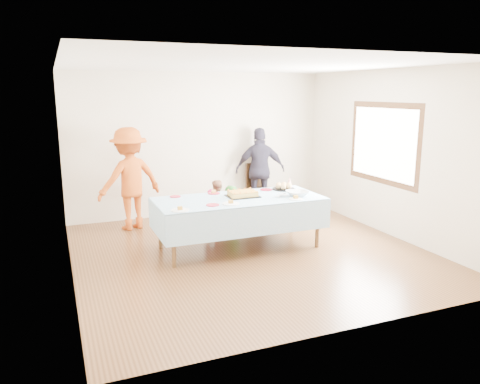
# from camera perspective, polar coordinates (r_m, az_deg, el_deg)

# --- Properties ---
(ground) EXTENTS (5.00, 5.00, 0.00)m
(ground) POSITION_cam_1_polar(r_m,az_deg,el_deg) (7.02, 1.26, -7.33)
(ground) COLOR #4C2D15
(ground) RESTS_ON ground
(room_walls) EXTENTS (5.04, 5.04, 2.72)m
(room_walls) POSITION_cam_1_polar(r_m,az_deg,el_deg) (6.67, 1.75, 7.24)
(room_walls) COLOR beige
(room_walls) RESTS_ON ground
(party_table) EXTENTS (2.50, 1.10, 0.78)m
(party_table) POSITION_cam_1_polar(r_m,az_deg,el_deg) (7.01, -0.12, -1.18)
(party_table) COLOR #56371D
(party_table) RESTS_ON ground
(birthday_cake) EXTENTS (0.47, 0.36, 0.08)m
(birthday_cake) POSITION_cam_1_polar(r_m,az_deg,el_deg) (7.09, 0.32, -0.25)
(birthday_cake) COLOR black
(birthday_cake) RESTS_ON party_table
(rolls_tray) EXTENTS (0.36, 0.36, 0.11)m
(rolls_tray) POSITION_cam_1_polar(r_m,az_deg,el_deg) (7.63, 5.34, 0.64)
(rolls_tray) COLOR black
(rolls_tray) RESTS_ON party_table
(punch_bowl) EXTENTS (0.33, 0.33, 0.08)m
(punch_bowl) POSITION_cam_1_polar(r_m,az_deg,el_deg) (7.18, 7.00, -0.17)
(punch_bowl) COLOR silver
(punch_bowl) RESTS_ON party_table
(party_hat) EXTENTS (0.10, 0.10, 0.17)m
(party_hat) POSITION_cam_1_polar(r_m,az_deg,el_deg) (7.82, 6.05, 1.22)
(party_hat) COLOR white
(party_hat) RESTS_ON party_table
(fork_pile) EXTENTS (0.24, 0.18, 0.07)m
(fork_pile) POSITION_cam_1_polar(r_m,az_deg,el_deg) (7.09, 5.12, -0.34)
(fork_pile) COLOR white
(fork_pile) RESTS_ON party_table
(plate_red_far_a) EXTENTS (0.17, 0.17, 0.01)m
(plate_red_far_a) POSITION_cam_1_polar(r_m,az_deg,el_deg) (7.14, -7.90, -0.54)
(plate_red_far_a) COLOR red
(plate_red_far_a) RESTS_ON party_table
(plate_red_far_b) EXTENTS (0.19, 0.19, 0.01)m
(plate_red_far_b) POSITION_cam_1_polar(r_m,az_deg,el_deg) (7.31, -3.22, -0.15)
(plate_red_far_b) COLOR red
(plate_red_far_b) RESTS_ON party_table
(plate_red_far_c) EXTENTS (0.17, 0.17, 0.01)m
(plate_red_far_c) POSITION_cam_1_polar(r_m,az_deg,el_deg) (7.36, -0.08, -0.04)
(plate_red_far_c) COLOR red
(plate_red_far_c) RESTS_ON party_table
(plate_red_far_d) EXTENTS (0.20, 0.20, 0.01)m
(plate_red_far_d) POSITION_cam_1_polar(r_m,az_deg,el_deg) (7.58, 3.21, 0.29)
(plate_red_far_d) COLOR red
(plate_red_far_d) RESTS_ON party_table
(plate_red_near) EXTENTS (0.19, 0.19, 0.01)m
(plate_red_near) POSITION_cam_1_polar(r_m,az_deg,el_deg) (6.56, -3.34, -1.58)
(plate_red_near) COLOR red
(plate_red_near) RESTS_ON party_table
(plate_white_left) EXTENTS (0.25, 0.25, 0.01)m
(plate_white_left) POSITION_cam_1_polar(r_m,az_deg,el_deg) (6.32, -7.32, -2.20)
(plate_white_left) COLOR white
(plate_white_left) RESTS_ON party_table
(plate_white_mid) EXTENTS (0.25, 0.25, 0.01)m
(plate_white_mid) POSITION_cam_1_polar(r_m,az_deg,el_deg) (6.63, -1.13, -1.43)
(plate_white_mid) COLOR white
(plate_white_mid) RESTS_ON party_table
(plate_white_right) EXTENTS (0.20, 0.20, 0.01)m
(plate_white_right) POSITION_cam_1_polar(r_m,az_deg,el_deg) (6.97, 6.81, -0.83)
(plate_white_right) COLOR white
(plate_white_right) RESTS_ON party_table
(dining_chair) EXTENTS (0.52, 0.52, 0.96)m
(dining_chair) POSITION_cam_1_polar(r_m,az_deg,el_deg) (9.34, 2.14, 0.97)
(dining_chair) COLOR black
(dining_chair) RESTS_ON ground
(toddler_left) EXTENTS (0.30, 0.20, 0.81)m
(toddler_left) POSITION_cam_1_polar(r_m,az_deg,el_deg) (7.60, -3.56, -2.62)
(toddler_left) COLOR #C31853
(toddler_left) RESTS_ON ground
(toddler_mid) EXTENTS (0.45, 0.37, 0.78)m
(toddler_mid) POSITION_cam_1_polar(r_m,az_deg,el_deg) (8.00, -1.09, -1.96)
(toddler_mid) COLOR #286D24
(toddler_mid) RESTS_ON ground
(toddler_right) EXTENTS (0.53, 0.48, 0.88)m
(toddler_right) POSITION_cam_1_polar(r_m,az_deg,el_deg) (7.96, -2.93, -1.67)
(toddler_right) COLOR #AA714F
(toddler_right) RESTS_ON ground
(adult_left) EXTENTS (1.28, 0.96, 1.76)m
(adult_left) POSITION_cam_1_polar(r_m,az_deg,el_deg) (8.21, -13.29, 1.57)
(adult_left) COLOR #B94D17
(adult_left) RESTS_ON ground
(adult_right) EXTENTS (1.05, 0.66, 1.66)m
(adult_right) POSITION_cam_1_polar(r_m,az_deg,el_deg) (9.22, 2.47, 2.70)
(adult_right) COLOR #2E2B3B
(adult_right) RESTS_ON ground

